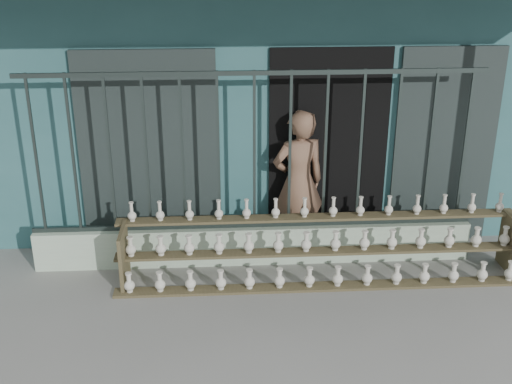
{
  "coord_description": "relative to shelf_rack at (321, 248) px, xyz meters",
  "views": [
    {
      "loc": [
        -0.39,
        -5.35,
        3.58
      ],
      "look_at": [
        0.0,
        1.0,
        1.0
      ],
      "focal_mm": 45.0,
      "sensor_mm": 36.0,
      "label": 1
    }
  ],
  "objects": [
    {
      "name": "security_fence",
      "position": [
        -0.71,
        0.42,
        0.98
      ],
      "size": [
        5.0,
        0.04,
        1.8
      ],
      "color": "#283330",
      "rests_on": "parapet_wall"
    },
    {
      "name": "shelf_rack",
      "position": [
        0.0,
        0.0,
        0.0
      ],
      "size": [
        4.5,
        0.68,
        0.85
      ],
      "color": "brown",
      "rests_on": "ground"
    },
    {
      "name": "elderly_woman",
      "position": [
        -0.17,
        0.71,
        0.5
      ],
      "size": [
        0.72,
        0.56,
        1.74
      ],
      "primitive_type": "imported",
      "rotation": [
        0.0,
        0.0,
        3.4
      ],
      "color": "brown",
      "rests_on": "ground"
    },
    {
      "name": "workshop_building",
      "position": [
        -0.7,
        3.35,
        1.26
      ],
      "size": [
        7.4,
        6.6,
        3.21
      ],
      "color": "#2C5B5D",
      "rests_on": "ground"
    },
    {
      "name": "parapet_wall",
      "position": [
        -0.71,
        0.42,
        -0.14
      ],
      "size": [
        5.0,
        0.2,
        0.45
      ],
      "primitive_type": "cube",
      "color": "#AEC7AA",
      "rests_on": "ground"
    },
    {
      "name": "ground",
      "position": [
        -0.71,
        -0.88,
        -0.36
      ],
      "size": [
        60.0,
        60.0,
        0.0
      ],
      "primitive_type": "plane",
      "color": "slate"
    }
  ]
}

